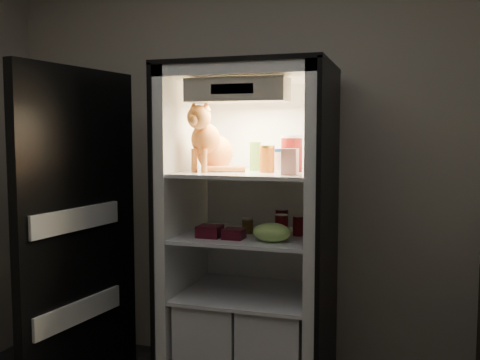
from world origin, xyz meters
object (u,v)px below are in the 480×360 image
Objects in this scene: refrigerator at (252,258)px; pepper_jar at (292,153)px; tabby_cat at (210,145)px; berry_box_left at (210,231)px; cream_carton at (290,162)px; berry_box_right at (234,234)px; grape_bag at (272,232)px; salsa_jar at (267,159)px; soda_can_c at (281,226)px; mayo_tub at (274,159)px; parmesan_shaker at (255,156)px; soda_can_b at (298,226)px; soda_can_a at (282,221)px; condiment_jar at (248,225)px.

pepper_jar is at bearing 1.01° from refrigerator.
berry_box_left is at bearing -60.14° from tabby_cat.
cream_carton reaches higher than berry_box_left.
refrigerator reaches higher than berry_box_right.
salsa_jar is at bearing 113.23° from grape_bag.
tabby_cat is 3.12× the size of soda_can_c.
mayo_tub is at bearing 142.46° from pepper_jar.
parmesan_shaker is 0.35m from cream_carton.
parmesan_shaker is at bearing 40.39° from tabby_cat.
soda_can_b is at bearing 63.69° from grape_bag.
berry_box_left is at bearing -143.80° from soda_can_a.
tabby_cat reaches higher than pepper_jar.
parmesan_shaker is 1.86× the size of condiment_jar.
soda_can_c reaches higher than berry_box_right.
berry_box_left is (-0.18, -0.20, 0.18)m from refrigerator.
cream_carton is at bearing -57.77° from soda_can_c.
soda_can_c reaches higher than condiment_jar.
tabby_cat reaches higher than grape_bag.
cream_carton is 1.24× the size of berry_box_right.
berry_box_right is at bearing -140.93° from pepper_jar.
mayo_tub is (0.32, 0.19, -0.09)m from tabby_cat.
tabby_cat reaches higher than soda_can_c.
parmesan_shaker is at bearing -142.92° from mayo_tub.
refrigerator is at bearing 140.57° from cream_carton.
mayo_tub is 0.35m from cream_carton.
soda_can_a is 0.16m from soda_can_c.
soda_can_b is (0.05, -0.03, -0.40)m from pepper_jar.
berry_box_left is (-0.45, -0.18, -0.02)m from soda_can_b.
pepper_jar is at bearing -6.70° from parmesan_shaker.
tabby_cat reaches higher than parmesan_shaker.
tabby_cat is at bearing 160.53° from grape_bag.
soda_can_b is 0.29m from condiment_jar.
soda_can_c reaches higher than soda_can_b.
berry_box_left is (-0.38, -0.09, -0.03)m from soda_can_c.
pepper_jar is at bearing 76.93° from grape_bag.
salsa_jar is 1.18× the size of berry_box_left.
salsa_jar is 0.73× the size of pepper_jar.
salsa_jar is 1.68× the size of condiment_jar.
pepper_jar is 1.50× the size of cream_carton.
soda_can_a is (0.06, -0.05, -0.35)m from mayo_tub.
tabby_cat is at bearing -164.96° from condiment_jar.
tabby_cat is 0.45m from pepper_jar.
cream_carton is at bearing 7.75° from grape_bag.
soda_can_c is at bearing -18.79° from condiment_jar.
refrigerator is at bearing 143.85° from salsa_jar.
tabby_cat is 0.66m from soda_can_b.
parmesan_shaker reaches higher than salsa_jar.
salsa_jar is at bearing -48.04° from parmesan_shaker.
salsa_jar is 0.40m from condiment_jar.
soda_can_c is (-0.07, 0.11, -0.35)m from cream_carton.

